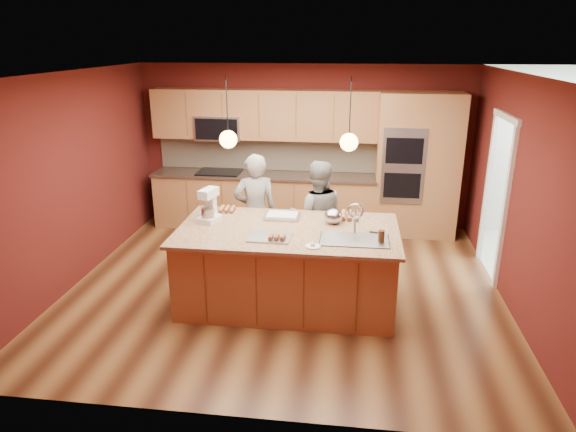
# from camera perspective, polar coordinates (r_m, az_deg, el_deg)

# --- Properties ---
(floor) EXTENTS (5.50, 5.50, 0.00)m
(floor) POSITION_cam_1_polar(r_m,az_deg,el_deg) (6.80, -0.36, -7.76)
(floor) COLOR #422212
(floor) RESTS_ON ground
(ceiling) EXTENTS (5.50, 5.50, 0.00)m
(ceiling) POSITION_cam_1_polar(r_m,az_deg,el_deg) (6.08, -0.42, 15.58)
(ceiling) COLOR silver
(ceiling) RESTS_ON ground
(wall_back) EXTENTS (5.50, 0.00, 5.50)m
(wall_back) POSITION_cam_1_polar(r_m,az_deg,el_deg) (8.72, 1.81, 7.70)
(wall_back) COLOR #4E1512
(wall_back) RESTS_ON ground
(wall_front) EXTENTS (5.50, 0.00, 5.50)m
(wall_front) POSITION_cam_1_polar(r_m,az_deg,el_deg) (4.00, -5.17, -6.52)
(wall_front) COLOR #4E1512
(wall_front) RESTS_ON ground
(wall_left) EXTENTS (0.00, 5.00, 5.00)m
(wall_left) POSITION_cam_1_polar(r_m,az_deg,el_deg) (7.20, -22.69, 3.75)
(wall_left) COLOR #4E1512
(wall_left) RESTS_ON ground
(wall_right) EXTENTS (0.00, 5.00, 5.00)m
(wall_right) POSITION_cam_1_polar(r_m,az_deg,el_deg) (6.55, 24.22, 2.14)
(wall_right) COLOR #4E1512
(wall_right) RESTS_ON ground
(cabinet_run) EXTENTS (3.74, 0.64, 2.30)m
(cabinet_run) POSITION_cam_1_polar(r_m,az_deg,el_deg) (8.65, -2.89, 5.10)
(cabinet_run) COLOR olive
(cabinet_run) RESTS_ON floor
(oven_column) EXTENTS (1.30, 0.62, 2.30)m
(oven_column) POSITION_cam_1_polar(r_m,az_deg,el_deg) (8.49, 14.13, 5.44)
(oven_column) COLOR olive
(oven_column) RESTS_ON floor
(doorway_trim) EXTENTS (0.08, 1.11, 2.20)m
(doorway_trim) POSITION_cam_1_polar(r_m,az_deg,el_deg) (7.36, 22.08, 1.72)
(doorway_trim) COLOR white
(doorway_trim) RESTS_ON wall_right
(pendant_left) EXTENTS (0.20, 0.20, 0.80)m
(pendant_left) POSITION_cam_1_polar(r_m,az_deg,el_deg) (5.88, -6.66, 8.50)
(pendant_left) COLOR black
(pendant_left) RESTS_ON ceiling
(pendant_right) EXTENTS (0.20, 0.20, 0.80)m
(pendant_right) POSITION_cam_1_polar(r_m,az_deg,el_deg) (5.71, 6.79, 8.18)
(pendant_right) COLOR black
(pendant_right) RESTS_ON ceiling
(island) EXTENTS (2.60, 1.45, 1.34)m
(island) POSITION_cam_1_polar(r_m,az_deg,el_deg) (6.21, 0.11, -5.49)
(island) COLOR olive
(island) RESTS_ON floor
(person_left) EXTENTS (0.68, 0.55, 1.63)m
(person_left) POSITION_cam_1_polar(r_m,az_deg,el_deg) (7.08, -3.65, 0.46)
(person_left) COLOR black
(person_left) RESTS_ON floor
(person_right) EXTENTS (0.81, 0.66, 1.56)m
(person_right) POSITION_cam_1_polar(r_m,az_deg,el_deg) (6.99, 3.24, -0.09)
(person_right) COLOR slate
(person_right) RESTS_ON floor
(stand_mixer) EXTENTS (0.28, 0.34, 0.41)m
(stand_mixer) POSITION_cam_1_polar(r_m,az_deg,el_deg) (6.32, -8.77, 0.97)
(stand_mixer) COLOR white
(stand_mixer) RESTS_ON island
(sheet_cake) EXTENTS (0.44, 0.33, 0.05)m
(sheet_cake) POSITION_cam_1_polar(r_m,az_deg,el_deg) (6.41, -0.64, 0.01)
(sheet_cake) COLOR silver
(sheet_cake) RESTS_ON island
(cooling_rack) EXTENTS (0.48, 0.35, 0.02)m
(cooling_rack) POSITION_cam_1_polar(r_m,az_deg,el_deg) (5.76, -2.05, -2.38)
(cooling_rack) COLOR #A2A5A8
(cooling_rack) RESTS_ON island
(mixing_bowl) EXTENTS (0.23, 0.23, 0.19)m
(mixing_bowl) POSITION_cam_1_polar(r_m,az_deg,el_deg) (6.21, 5.06, -0.03)
(mixing_bowl) COLOR #B0B3B6
(mixing_bowl) RESTS_ON island
(plate) EXTENTS (0.17, 0.17, 0.01)m
(plate) POSITION_cam_1_polar(r_m,az_deg,el_deg) (5.52, 2.76, -3.39)
(plate) COLOR silver
(plate) RESTS_ON island
(tumbler) EXTENTS (0.07, 0.07, 0.14)m
(tumbler) POSITION_cam_1_polar(r_m,az_deg,el_deg) (5.71, 10.33, -2.25)
(tumbler) COLOR #381B0D
(tumbler) RESTS_ON island
(phone) EXTENTS (0.13, 0.08, 0.01)m
(phone) POSITION_cam_1_polar(r_m,az_deg,el_deg) (5.98, 9.59, -1.85)
(phone) COLOR black
(phone) RESTS_ON island
(cupcakes_left) EXTENTS (0.21, 0.21, 0.06)m
(cupcakes_left) POSITION_cam_1_polar(r_m,az_deg,el_deg) (6.68, -6.77, 0.76)
(cupcakes_left) COLOR #C97D48
(cupcakes_left) RESTS_ON island
(cupcakes_rack) EXTENTS (0.21, 0.14, 0.06)m
(cupcakes_rack) POSITION_cam_1_polar(r_m,az_deg,el_deg) (5.66, -1.27, -2.34)
(cupcakes_rack) COLOR #C97D48
(cupcakes_rack) RESTS_ON island
(cupcakes_right) EXTENTS (0.24, 0.31, 0.07)m
(cupcakes_right) POSITION_cam_1_polar(r_m,az_deg,el_deg) (6.43, 6.87, 0.07)
(cupcakes_right) COLOR #C97D48
(cupcakes_right) RESTS_ON island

